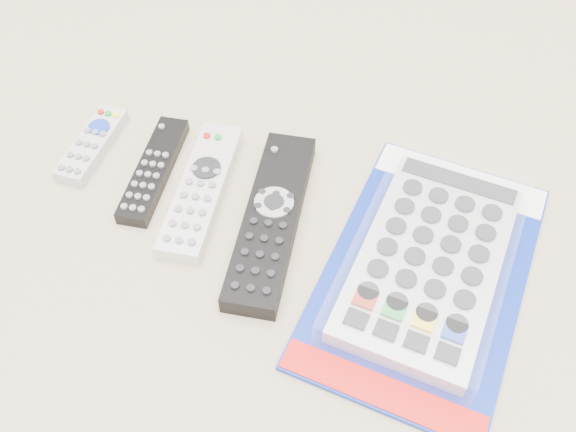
% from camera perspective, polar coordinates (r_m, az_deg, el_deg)
% --- Properties ---
extents(remote_small_grey, '(0.04, 0.13, 0.02)m').
position_cam_1_polar(remote_small_grey, '(0.86, -17.04, 6.09)').
color(remote_small_grey, '#ABABAE').
rests_on(remote_small_grey, ground).
extents(remote_slim_black, '(0.05, 0.17, 0.02)m').
position_cam_1_polar(remote_slim_black, '(0.81, -11.85, 4.04)').
color(remote_slim_black, black).
rests_on(remote_slim_black, ground).
extents(remote_silver_dvd, '(0.06, 0.21, 0.02)m').
position_cam_1_polar(remote_silver_dvd, '(0.77, -7.71, 2.34)').
color(remote_silver_dvd, silver).
rests_on(remote_silver_dvd, ground).
extents(remote_large_black, '(0.07, 0.25, 0.03)m').
position_cam_1_polar(remote_large_black, '(0.74, -1.47, -0.25)').
color(remote_large_black, black).
rests_on(remote_large_black, ground).
extents(jumbo_remote_packaged, '(0.26, 0.37, 0.05)m').
position_cam_1_polar(jumbo_remote_packaged, '(0.71, 12.49, -3.85)').
color(jumbo_remote_packaged, '#0D2597').
rests_on(jumbo_remote_packaged, ground).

